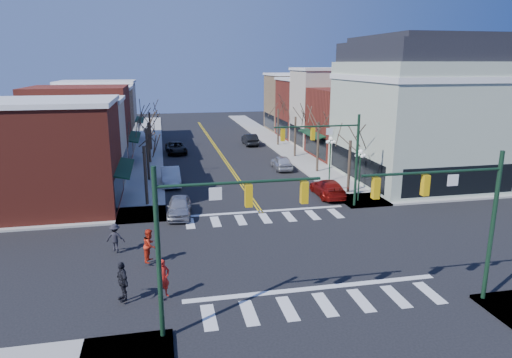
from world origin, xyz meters
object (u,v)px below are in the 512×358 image
car_left_mid (171,176)px  pedestrian_dark_a (122,281)px  car_left_near (179,207)px  car_right_far (250,139)px  pedestrian_red_b (150,245)px  car_right_near (328,188)px  lamppost_corner (360,166)px  car_right_mid (282,162)px  car_left_far (176,148)px  victorian_corner (418,110)px  lamppost_midblock (330,151)px  pedestrian_dark_b (115,238)px  pedestrian_red_a (163,278)px

car_left_mid → pedestrian_dark_a: bearing=-98.8°
car_left_near → car_left_mid: 9.16m
car_right_far → pedestrian_red_b: 38.46m
car_left_near → car_right_near: same height
lamppost_corner → car_right_far: lamppost_corner is taller
car_right_near → car_right_mid: bearing=-81.9°
car_left_mid → car_left_far: 15.15m
car_right_mid → pedestrian_dark_a: pedestrian_dark_a is taller
victorian_corner → car_left_far: victorian_corner is taller
car_right_near → car_left_near: bearing=13.6°
lamppost_midblock → car_right_near: size_ratio=0.87×
victorian_corner → pedestrian_dark_a: (-25.66, -18.60, -5.55)m
lamppost_midblock → pedestrian_red_b: size_ratio=2.30×
lamppost_corner → pedestrian_dark_a: bearing=-144.0°
car_right_far → car_left_mid: bearing=59.4°
car_left_near → pedestrian_dark_b: (-3.97, -6.05, 0.26)m
victorian_corner → car_right_mid: size_ratio=3.28×
lamppost_midblock → pedestrian_red_a: 24.75m
car_left_near → pedestrian_dark_a: size_ratio=2.22×
lamppost_corner → pedestrian_dark_b: 19.44m
car_left_mid → car_right_mid: 12.29m
lamppost_midblock → car_right_mid: lamppost_midblock is taller
victorian_corner → car_right_far: size_ratio=3.05×
lamppost_midblock → pedestrian_dark_a: bearing=-132.3°
car_left_near → pedestrian_red_b: 8.21m
car_right_near → car_right_mid: (-1.18, 10.54, 0.02)m
pedestrian_dark_a → pedestrian_dark_b: pedestrian_dark_a is taller
car_right_mid → pedestrian_dark_a: size_ratio=2.28×
victorian_corner → car_right_far: bearing=118.2°
lamppost_midblock → car_right_mid: 7.19m
pedestrian_red_b → car_right_near: bearing=-37.9°
car_right_mid → pedestrian_dark_b: 24.51m
lamppost_corner → car_left_far: (-13.53, 23.76, -2.26)m
car_left_far → pedestrian_dark_a: size_ratio=2.65×
victorian_corner → lamppost_midblock: size_ratio=3.29×
victorian_corner → car_right_near: bearing=-159.0°
car_right_near → pedestrian_red_b: bearing=38.1°
car_left_far → car_right_near: size_ratio=1.02×
lamppost_corner → car_left_mid: (-14.60, 8.65, -2.18)m
lamppost_corner → car_right_far: size_ratio=0.93×
victorian_corner → pedestrian_red_b: size_ratio=7.56×
pedestrian_dark_b → car_left_mid: bearing=-90.6°
pedestrian_red_a → pedestrian_dark_a: bearing=138.7°
pedestrian_red_a → lamppost_corner: bearing=1.0°
car_right_mid → victorian_corner: bearing=152.0°
car_right_near → pedestrian_dark_a: bearing=45.1°
car_left_mid → pedestrian_dark_a: pedestrian_dark_a is taller
pedestrian_dark_b → victorian_corner: bearing=-141.9°
car_right_mid → pedestrian_red_b: 24.91m
car_left_far → car_right_mid: bearing=-50.3°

